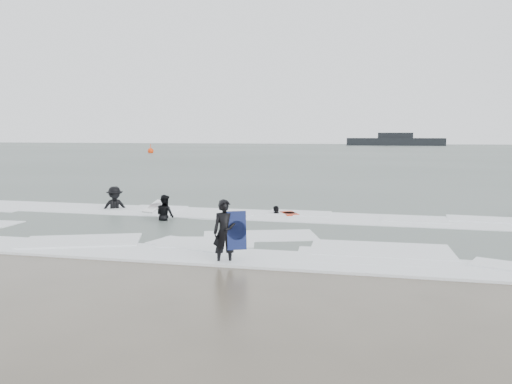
% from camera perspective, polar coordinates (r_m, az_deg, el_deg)
% --- Properties ---
extents(ground, '(320.00, 320.00, 0.00)m').
position_cam_1_polar(ground, '(13.86, -4.89, -6.83)').
color(ground, brown).
rests_on(ground, ground).
extents(sea, '(320.00, 320.00, 0.00)m').
position_cam_1_polar(sea, '(92.94, 10.95, 4.51)').
color(sea, '#47544C').
rests_on(sea, ground).
extents(surfer_centre, '(0.71, 0.60, 1.64)m').
position_cam_1_polar(surfer_centre, '(12.59, -3.54, -8.21)').
color(surfer_centre, black).
rests_on(surfer_centre, ground).
extents(surfer_wading, '(0.95, 0.90, 1.55)m').
position_cam_1_polar(surfer_wading, '(18.88, -10.33, -3.32)').
color(surfer_wading, black).
rests_on(surfer_wading, ground).
extents(surfer_breaker, '(1.39, 1.31, 1.89)m').
position_cam_1_polar(surfer_breaker, '(21.95, -15.81, -2.08)').
color(surfer_breaker, black).
rests_on(surfer_breaker, ground).
extents(surfer_right_near, '(0.98, 0.81, 1.57)m').
position_cam_1_polar(surfer_right_near, '(19.76, 2.35, -2.77)').
color(surfer_right_near, black).
rests_on(surfer_right_near, ground).
extents(surf_foam, '(30.03, 9.06, 0.09)m').
position_cam_1_polar(surf_foam, '(17.33, -1.01, -3.96)').
color(surf_foam, white).
rests_on(surf_foam, ground).
extents(bodyboards, '(5.51, 8.26, 1.25)m').
position_cam_1_polar(bodyboards, '(16.98, -3.33, -2.62)').
color(bodyboards, '#0F1949').
rests_on(bodyboards, ground).
extents(buoy, '(1.00, 1.00, 1.65)m').
position_cam_1_polar(buoy, '(88.36, -11.95, 4.62)').
color(buoy, '#F53A0A').
rests_on(buoy, ground).
extents(vessel_horizon, '(27.53, 4.92, 3.74)m').
position_cam_1_polar(vessel_horizon, '(151.29, 15.61, 5.65)').
color(vessel_horizon, black).
rests_on(vessel_horizon, ground).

